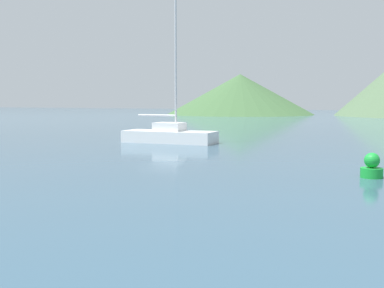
{
  "coord_description": "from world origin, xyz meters",
  "views": [
    {
      "loc": [
        4.92,
        1.23,
        2.5
      ],
      "look_at": [
        -0.87,
        14.0,
        1.2
      ],
      "focal_mm": 45.0,
      "sensor_mm": 36.0,
      "label": 1
    }
  ],
  "objects": [
    {
      "name": "buoy_marker",
      "position": [
        3.87,
        17.5,
        0.33
      ],
      "size": [
        0.7,
        0.7,
        0.81
      ],
      "color": "green",
      "rests_on": "ground_plane"
    },
    {
      "name": "sailboat_inner",
      "position": [
        -7.76,
        26.02,
        0.51
      ],
      "size": [
        5.48,
        2.04,
        10.08
      ],
      "rotation": [
        0.0,
        0.0,
        0.03
      ],
      "color": "white",
      "rests_on": "ground_plane"
    },
    {
      "name": "hill_west",
      "position": [
        -21.62,
        79.57,
        3.41
      ],
      "size": [
        24.89,
        24.89,
        6.82
      ],
      "color": "#3D6038",
      "rests_on": "ground_plane"
    }
  ]
}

